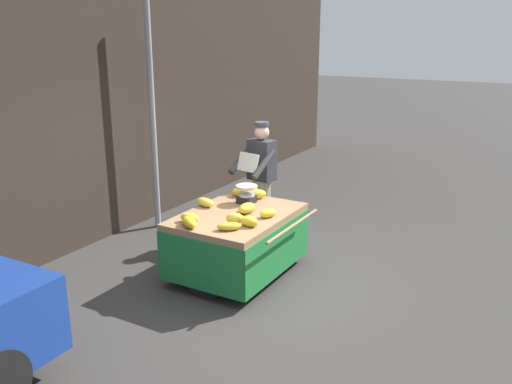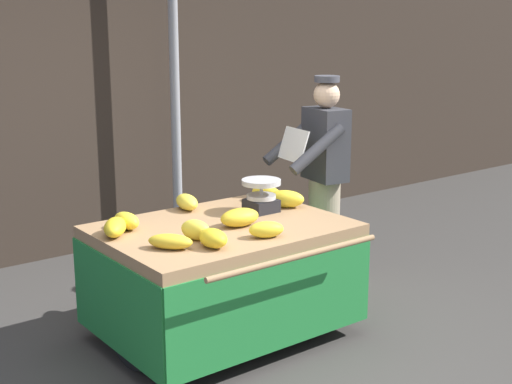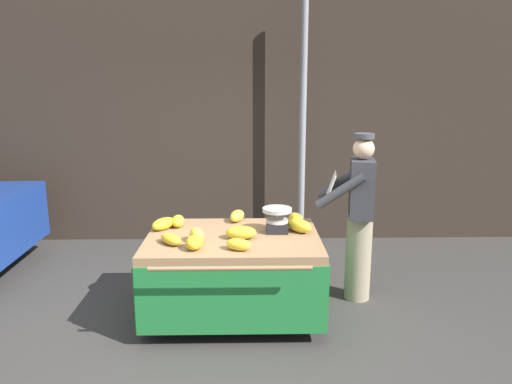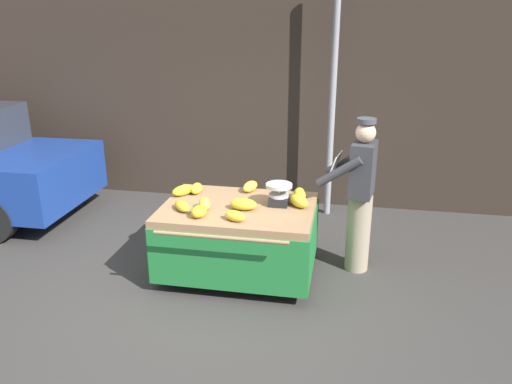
% 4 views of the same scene
% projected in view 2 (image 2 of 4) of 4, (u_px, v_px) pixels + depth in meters
% --- Properties ---
extents(ground_plane, '(60.00, 60.00, 0.00)m').
position_uv_depth(ground_plane, '(234.00, 369.00, 4.46)').
color(ground_plane, '#383533').
extents(back_wall, '(16.00, 0.24, 3.79)m').
position_uv_depth(back_wall, '(40.00, 49.00, 6.24)').
color(back_wall, '#332821').
rests_on(back_wall, ground).
extents(street_pole, '(0.09, 0.09, 3.35)m').
position_uv_depth(street_pole, '(174.00, 72.00, 6.56)').
color(street_pole, gray).
rests_on(street_pole, ground).
extents(banana_cart, '(1.62, 1.38, 0.81)m').
position_uv_depth(banana_cart, '(223.00, 255.00, 4.78)').
color(banana_cart, '#93704C').
rests_on(banana_cart, ground).
extents(weighing_scale, '(0.28, 0.28, 0.24)m').
position_uv_depth(weighing_scale, '(261.00, 196.00, 5.03)').
color(weighing_scale, black).
rests_on(weighing_scale, banana_cart).
extents(banana_bunch_0, '(0.19, 0.29, 0.11)m').
position_uv_depth(banana_bunch_0, '(187.00, 202.00, 5.11)').
color(banana_bunch_0, yellow).
rests_on(banana_bunch_0, banana_cart).
extents(banana_bunch_1, '(0.18, 0.23, 0.13)m').
position_uv_depth(banana_bunch_1, '(196.00, 230.00, 4.40)').
color(banana_bunch_1, yellow).
rests_on(banana_bunch_1, banana_cart).
extents(banana_bunch_2, '(0.29, 0.19, 0.12)m').
position_uv_depth(banana_bunch_2, '(240.00, 217.00, 4.69)').
color(banana_bunch_2, gold).
rests_on(banana_bunch_2, banana_cart).
extents(banana_bunch_3, '(0.27, 0.31, 0.11)m').
position_uv_depth(banana_bunch_3, '(115.00, 227.00, 4.48)').
color(banana_bunch_3, gold).
rests_on(banana_bunch_3, banana_cart).
extents(banana_bunch_4, '(0.14, 0.24, 0.11)m').
position_uv_depth(banana_bunch_4, '(126.00, 221.00, 4.62)').
color(banana_bunch_4, yellow).
rests_on(banana_bunch_4, banana_cart).
extents(banana_bunch_5, '(0.15, 0.22, 0.11)m').
position_uv_depth(banana_bunch_5, '(213.00, 238.00, 4.25)').
color(banana_bunch_5, gold).
rests_on(banana_bunch_5, banana_cart).
extents(banana_bunch_6, '(0.27, 0.29, 0.09)m').
position_uv_depth(banana_bunch_6, '(170.00, 242.00, 4.22)').
color(banana_bunch_6, gold).
rests_on(banana_bunch_6, banana_cart).
extents(banana_bunch_7, '(0.17, 0.30, 0.13)m').
position_uv_depth(banana_bunch_7, '(267.00, 194.00, 5.31)').
color(banana_bunch_7, yellow).
rests_on(banana_bunch_7, banana_cart).
extents(banana_bunch_8, '(0.25, 0.20, 0.10)m').
position_uv_depth(banana_bunch_8, '(266.00, 230.00, 4.44)').
color(banana_bunch_8, yellow).
rests_on(banana_bunch_8, banana_cart).
extents(banana_bunch_9, '(0.29, 0.30, 0.13)m').
position_uv_depth(banana_bunch_9, '(285.00, 199.00, 5.16)').
color(banana_bunch_9, yellow).
rests_on(banana_bunch_9, banana_cart).
extents(vendor_person, '(0.63, 0.58, 1.71)m').
position_uv_depth(vendor_person, '(323.00, 180.00, 5.74)').
color(vendor_person, gray).
rests_on(vendor_person, ground).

